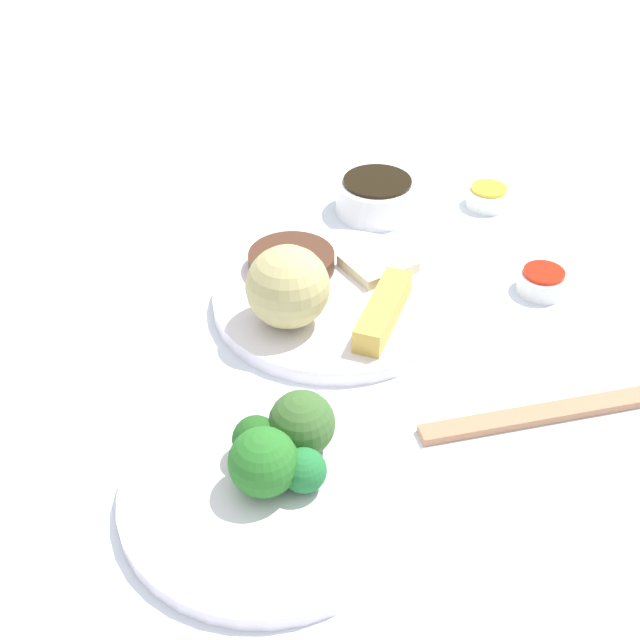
# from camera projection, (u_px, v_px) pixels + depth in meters

# --- Properties ---
(tabletop) EXTENTS (2.20, 2.20, 0.02)m
(tabletop) POSITION_uv_depth(u_px,v_px,m) (343.00, 308.00, 0.90)
(tabletop) COLOR white
(tabletop) RESTS_ON ground
(main_plate) EXTENTS (0.25, 0.25, 0.02)m
(main_plate) POSITION_uv_depth(u_px,v_px,m) (335.00, 300.00, 0.88)
(main_plate) COLOR white
(main_plate) RESTS_ON tabletop
(rice_scoop) EXTENTS (0.08, 0.08, 0.08)m
(rice_scoop) POSITION_uv_depth(u_px,v_px,m) (288.00, 287.00, 0.82)
(rice_scoop) COLOR tan
(rice_scoop) RESTS_ON main_plate
(spring_roll) EXTENTS (0.07, 0.12, 0.03)m
(spring_roll) POSITION_uv_depth(u_px,v_px,m) (383.00, 311.00, 0.83)
(spring_roll) COLOR gold
(spring_roll) RESTS_ON main_plate
(crab_rangoon_wonton) EXTENTS (0.09, 0.08, 0.01)m
(crab_rangoon_wonton) POSITION_uv_depth(u_px,v_px,m) (378.00, 264.00, 0.91)
(crab_rangoon_wonton) COLOR beige
(crab_rangoon_wonton) RESTS_ON main_plate
(stir_fry_heap) EXTENTS (0.09, 0.09, 0.02)m
(stir_fry_heap) POSITION_uv_depth(u_px,v_px,m) (291.00, 261.00, 0.91)
(stir_fry_heap) COLOR #4C2C1D
(stir_fry_heap) RESTS_ON main_plate
(broccoli_plate) EXTENTS (0.24, 0.24, 0.01)m
(broccoli_plate) POSITION_uv_depth(u_px,v_px,m) (267.00, 494.00, 0.68)
(broccoli_plate) COLOR white
(broccoli_plate) RESTS_ON tabletop
(broccoli_floret_0) EXTENTS (0.06, 0.06, 0.06)m
(broccoli_floret_0) POSITION_uv_depth(u_px,v_px,m) (302.00, 423.00, 0.69)
(broccoli_floret_0) COLOR #3C672E
(broccoli_floret_0) RESTS_ON broccoli_plate
(broccoli_floret_1) EXTENTS (0.06, 0.06, 0.06)m
(broccoli_floret_1) POSITION_uv_depth(u_px,v_px,m) (263.00, 462.00, 0.66)
(broccoli_floret_1) COLOR #297327
(broccoli_floret_1) RESTS_ON broccoli_plate
(broccoli_floret_2) EXTENTS (0.04, 0.04, 0.04)m
(broccoli_floret_2) POSITION_uv_depth(u_px,v_px,m) (304.00, 470.00, 0.66)
(broccoli_floret_2) COLOR #237436
(broccoli_floret_2) RESTS_ON broccoli_plate
(broccoli_floret_3) EXTENTS (0.04, 0.04, 0.04)m
(broccoli_floret_3) POSITION_uv_depth(u_px,v_px,m) (256.00, 439.00, 0.69)
(broccoli_floret_3) COLOR #215A1D
(broccoli_floret_3) RESTS_ON broccoli_plate
(soy_sauce_bowl) EXTENTS (0.10, 0.10, 0.04)m
(soy_sauce_bowl) POSITION_uv_depth(u_px,v_px,m) (377.00, 197.00, 1.03)
(soy_sauce_bowl) COLOR white
(soy_sauce_bowl) RESTS_ON tabletop
(soy_sauce_bowl_liquid) EXTENTS (0.08, 0.08, 0.00)m
(soy_sauce_bowl_liquid) POSITION_uv_depth(u_px,v_px,m) (378.00, 181.00, 1.02)
(soy_sauce_bowl_liquid) COLOR black
(soy_sauce_bowl_liquid) RESTS_ON soy_sauce_bowl
(sauce_ramekin_sweet_and_sour) EXTENTS (0.05, 0.05, 0.02)m
(sauce_ramekin_sweet_and_sour) POSITION_uv_depth(u_px,v_px,m) (541.00, 280.00, 0.91)
(sauce_ramekin_sweet_and_sour) COLOR white
(sauce_ramekin_sweet_and_sour) RESTS_ON tabletop
(sauce_ramekin_sweet_and_sour_liquid) EXTENTS (0.04, 0.04, 0.00)m
(sauce_ramekin_sweet_and_sour_liquid) POSITION_uv_depth(u_px,v_px,m) (543.00, 270.00, 0.90)
(sauce_ramekin_sweet_and_sour_liquid) COLOR red
(sauce_ramekin_sweet_and_sour_liquid) RESTS_ON sauce_ramekin_sweet_and_sour
(sauce_ramekin_hot_mustard) EXTENTS (0.05, 0.05, 0.02)m
(sauce_ramekin_hot_mustard) POSITION_uv_depth(u_px,v_px,m) (488.00, 198.00, 1.05)
(sauce_ramekin_hot_mustard) COLOR white
(sauce_ramekin_hot_mustard) RESTS_ON tabletop
(sauce_ramekin_hot_mustard_liquid) EXTENTS (0.04, 0.04, 0.00)m
(sauce_ramekin_hot_mustard_liquid) POSITION_uv_depth(u_px,v_px,m) (489.00, 189.00, 1.04)
(sauce_ramekin_hot_mustard_liquid) COLOR yellow
(sauce_ramekin_hot_mustard_liquid) RESTS_ON sauce_ramekin_hot_mustard
(chopsticks_pair) EXTENTS (0.24, 0.06, 0.01)m
(chopsticks_pair) POSITION_uv_depth(u_px,v_px,m) (546.00, 414.00, 0.75)
(chopsticks_pair) COLOR #AD7755
(chopsticks_pair) RESTS_ON tabletop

